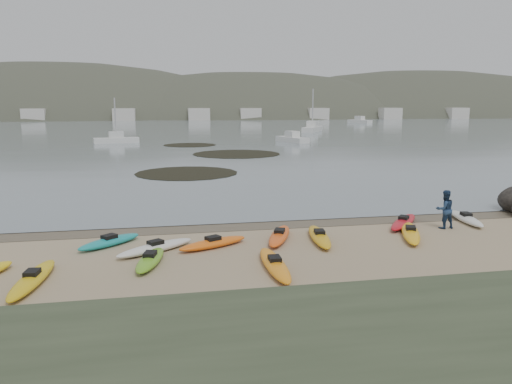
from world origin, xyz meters
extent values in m
plane|color=tan|center=(0.00, 0.00, 0.00)|extent=(600.00, 600.00, 0.00)
plane|color=brown|center=(0.00, -0.30, 0.00)|extent=(60.00, 60.00, 0.00)
plane|color=slate|center=(0.00, 300.00, 0.01)|extent=(1200.00, 1200.00, 0.00)
ellipsoid|color=red|center=(6.68, -1.83, 0.17)|extent=(2.87, 3.19, 0.34)
ellipsoid|color=yellow|center=(-8.49, -6.72, 0.17)|extent=(1.11, 3.88, 0.34)
ellipsoid|color=#6BB123|center=(-4.87, -5.42, 0.17)|extent=(1.34, 2.98, 0.34)
ellipsoid|color=orange|center=(-2.46, -3.74, 0.17)|extent=(3.06, 2.00, 0.34)
ellipsoid|color=gold|center=(2.00, -3.57, 0.17)|extent=(1.21, 3.68, 0.34)
ellipsoid|color=orange|center=(-0.65, -6.77, 0.17)|extent=(0.76, 3.92, 0.34)
ellipsoid|color=teal|center=(-6.51, -2.72, 0.17)|extent=(2.62, 2.46, 0.34)
ellipsoid|color=yellow|center=(6.03, -3.71, 0.17)|extent=(2.17, 3.83, 0.34)
ellipsoid|color=#F15614|center=(0.40, -3.12, 0.17)|extent=(1.94, 3.44, 0.34)
ellipsoid|color=silver|center=(9.98, -1.72, 0.17)|extent=(1.26, 3.48, 0.34)
ellipsoid|color=silver|center=(-4.69, -3.92, 0.17)|extent=(3.21, 2.51, 0.34)
imported|color=navy|center=(8.24, -2.66, 0.89)|extent=(0.88, 0.70, 1.77)
cylinder|color=black|center=(-2.33, 17.67, 0.03)|extent=(8.31, 8.31, 0.04)
cylinder|color=black|center=(4.01, 32.27, 0.03)|extent=(9.81, 9.81, 0.04)
cylinder|color=black|center=(-0.38, 45.39, 0.03)|extent=(7.08, 7.08, 0.04)
cube|color=silver|center=(-10.47, 51.10, 0.44)|extent=(6.46, 2.89, 0.87)
cube|color=silver|center=(14.61, 47.77, 0.44)|extent=(3.72, 6.47, 0.87)
cube|color=silver|center=(25.64, 73.40, 0.58)|extent=(6.20, 8.25, 1.15)
cube|color=silver|center=(51.88, 112.51, 0.54)|extent=(5.09, 7.95, 1.08)
ellipsoid|color=#384235|center=(-45.00, 195.00, -18.00)|extent=(220.00, 120.00, 80.00)
ellipsoid|color=#384235|center=(35.00, 190.00, -15.30)|extent=(200.00, 110.00, 68.00)
ellipsoid|color=#384235|center=(120.00, 200.00, -17.10)|extent=(230.00, 130.00, 76.00)
cube|color=beige|center=(-42.00, 145.00, 2.00)|extent=(7.00, 5.00, 4.00)
cube|color=beige|center=(-18.00, 145.00, 2.00)|extent=(7.00, 5.00, 4.00)
cube|color=beige|center=(6.00, 145.00, 2.00)|extent=(7.00, 5.00, 4.00)
cube|color=beige|center=(30.00, 145.00, 2.00)|extent=(7.00, 5.00, 4.00)
cube|color=beige|center=(54.00, 145.00, 2.00)|extent=(7.00, 5.00, 4.00)
cube|color=beige|center=(78.00, 145.00, 2.00)|extent=(7.00, 5.00, 4.00)
cube|color=beige|center=(102.00, 145.00, 2.00)|extent=(7.00, 5.00, 4.00)
camera|label=1|loc=(-4.41, -22.80, 5.64)|focal=35.00mm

